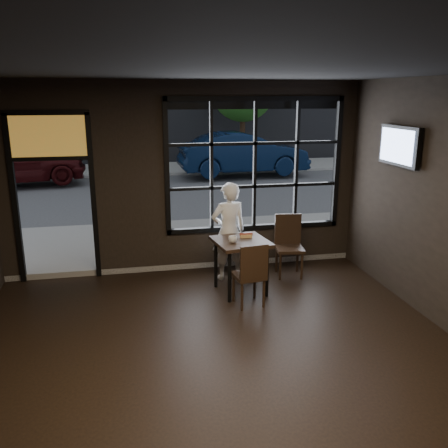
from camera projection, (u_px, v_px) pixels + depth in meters
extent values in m
cube|color=black|center=(228.00, 385.00, 5.02)|extent=(6.00, 7.00, 0.02)
cube|color=black|center=(229.00, 66.00, 4.17)|extent=(6.00, 7.00, 0.02)
cube|color=black|center=(255.00, 165.00, 8.08)|extent=(3.06, 0.12, 2.28)
cube|color=orange|center=(49.00, 136.00, 7.30)|extent=(1.20, 0.06, 0.70)
cube|color=#545456|center=(143.00, 147.00, 27.70)|extent=(60.00, 41.00, 0.04)
cube|color=#5B5956|center=(137.00, 4.00, 24.77)|extent=(28.00, 12.00, 15.00)
cube|color=black|center=(241.00, 266.00, 7.28)|extent=(0.89, 0.89, 0.84)
cube|color=black|center=(249.00, 273.00, 6.81)|extent=(0.47, 0.47, 0.96)
cube|color=black|center=(290.00, 247.00, 7.90)|extent=(0.50, 0.50, 1.03)
imported|color=white|center=(229.00, 231.00, 7.72)|extent=(0.65, 0.48, 1.62)
imported|color=silver|center=(233.00, 239.00, 7.05)|extent=(0.13, 0.13, 0.10)
cube|color=black|center=(400.00, 146.00, 6.82)|extent=(0.11, 0.98, 0.57)
imported|color=black|center=(243.00, 153.00, 17.36)|extent=(4.76, 1.83, 1.55)
imported|color=black|center=(10.00, 160.00, 15.40)|extent=(4.99, 2.75, 1.61)
cylinder|color=#332114|center=(60.00, 147.00, 18.01)|extent=(0.19, 0.19, 2.04)
sphere|color=#2C6B1F|center=(56.00, 102.00, 17.56)|extent=(2.23, 2.23, 2.23)
cylinder|color=#332114|center=(242.00, 138.00, 19.67)|extent=(0.22, 0.22, 2.41)
sphere|color=#186421|center=(243.00, 89.00, 19.15)|extent=(2.63, 2.63, 2.63)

